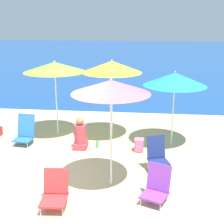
{
  "coord_description": "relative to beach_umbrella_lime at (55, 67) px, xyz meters",
  "views": [
    {
      "loc": [
        2.18,
        -5.61,
        3.34
      ],
      "look_at": [
        1.3,
        2.2,
        1.0
      ],
      "focal_mm": 50.0,
      "sensor_mm": 36.0,
      "label": 1
    }
  ],
  "objects": [
    {
      "name": "ground_plane",
      "position": [
        0.43,
        -3.0,
        -2.04
      ],
      "size": [
        60.0,
        60.0,
        0.0
      ],
      "primitive_type": "plane",
      "color": "#C6B284"
    },
    {
      "name": "person_seated_near",
      "position": [
        0.89,
        -0.95,
        -1.69
      ],
      "size": [
        0.36,
        0.43,
        0.86
      ],
      "rotation": [
        0.0,
        0.0,
        0.02
      ],
      "color": "#BF3F4C",
      "rests_on": "ground"
    },
    {
      "name": "beach_chair_navy",
      "position": [
        2.9,
        -2.03,
        -1.63
      ],
      "size": [
        0.55,
        0.62,
        0.8
      ],
      "rotation": [
        0.0,
        0.0,
        0.31
      ],
      "color": "silver",
      "rests_on": "ground"
    },
    {
      "name": "beach_umbrella_lime",
      "position": [
        0.0,
        0.0,
        0.0
      ],
      "size": [
        1.78,
        1.78,
        2.22
      ],
      "color": "white",
      "rests_on": "ground"
    },
    {
      "name": "water_bottle",
      "position": [
        1.34,
        -0.86,
        -1.94
      ],
      "size": [
        0.08,
        0.08,
        0.26
      ],
      "color": "#4CB266",
      "rests_on": "ground"
    },
    {
      "name": "sea_water",
      "position": [
        0.43,
        22.53,
        -2.03
      ],
      "size": [
        60.0,
        40.0,
        0.01
      ],
      "color": "#19478C",
      "rests_on": "ground"
    },
    {
      "name": "beach_chair_red",
      "position": [
        0.99,
        -3.66,
        -1.74
      ],
      "size": [
        0.51,
        0.64,
        0.67
      ],
      "rotation": [
        0.0,
        0.0,
        0.08
      ],
      "color": "silver",
      "rests_on": "ground"
    },
    {
      "name": "backpack_pink",
      "position": [
        2.46,
        -0.96,
        -1.88
      ],
      "size": [
        0.24,
        0.25,
        0.33
      ],
      "color": "pink",
      "rests_on": "ground"
    },
    {
      "name": "beach_umbrella_yellow",
      "position": [
        1.64,
        -0.02,
        0.04
      ],
      "size": [
        1.69,
        1.69,
        2.28
      ],
      "color": "white",
      "rests_on": "ground"
    },
    {
      "name": "beach_chair_purple",
      "position": [
        2.86,
        -3.27,
        -1.73
      ],
      "size": [
        0.62,
        0.65,
        0.7
      ],
      "rotation": [
        0.0,
        0.0,
        -0.39
      ],
      "color": "silver",
      "rests_on": "ground"
    },
    {
      "name": "beach_chair_blue",
      "position": [
        -0.71,
        -0.79,
        -1.68
      ],
      "size": [
        0.53,
        0.59,
        0.82
      ],
      "rotation": [
        0.0,
        0.0,
        -0.09
      ],
      "color": "silver",
      "rests_on": "ground"
    },
    {
      "name": "beach_umbrella_teal",
      "position": [
        3.35,
        -0.38,
        -0.21
      ],
      "size": [
        1.68,
        1.68,
        2.05
      ],
      "color": "white",
      "rests_on": "ground"
    },
    {
      "name": "beach_umbrella_pink",
      "position": [
        1.93,
        -2.79,
        0.06
      ],
      "size": [
        1.55,
        1.55,
        2.27
      ],
      "color": "white",
      "rests_on": "ground"
    }
  ]
}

